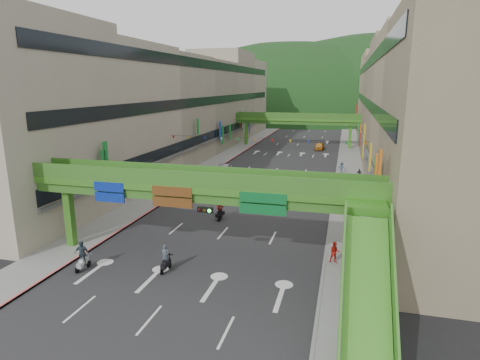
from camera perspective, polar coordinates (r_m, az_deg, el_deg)
The scene contains 23 objects.
ground at distance 25.90m, azimuth -10.65°, elevation -16.68°, with size 320.00×320.00×0.00m, color black.
road_slab at distance 71.98m, azimuth 6.51°, elevation 3.00°, with size 18.00×140.00×0.02m, color #28282B.
sidewalk_left at distance 74.31m, azimuth -1.92°, elevation 3.46°, with size 4.00×140.00×0.15m, color gray.
sidewalk_right at distance 71.27m, azimuth 15.30°, elevation 2.56°, with size 4.00×140.00×0.15m, color gray.
curb_left at distance 73.79m, azimuth -0.51°, elevation 3.40°, with size 0.20×140.00×0.18m, color #CC5959.
curb_right at distance 71.27m, azimuth 13.77°, elevation 2.66°, with size 0.20×140.00×0.18m, color gray.
building_row_left at distance 75.93m, azimuth -7.82°, elevation 10.68°, with size 12.80×95.00×19.00m.
building_row_right at distance 70.75m, azimuth 22.29°, elevation 9.64°, with size 12.80×95.00×19.00m.
overpass_near at distance 28.13m, azimuth -4.72°, elevation -2.49°, with size 28.00×12.27×7.10m.
overpass_far at distance 86.02m, azimuth 8.08°, elevation 8.27°, with size 28.00×2.20×7.10m.
hill_left at distance 182.29m, azimuth 6.91°, elevation 9.24°, with size 168.00×140.00×112.00m, color #1C4419.
hill_right at distance 201.08m, azimuth 19.23°, elevation 8.98°, with size 208.00×176.00×128.00m, color #1C4419.
bunting_string at distance 51.57m, azimuth 3.41°, elevation 5.65°, with size 26.00×0.36×0.47m.
scooter_rider_near at distance 29.22m, azimuth -10.55°, elevation -11.00°, with size 0.64×1.60×1.99m.
scooter_rider_mid at distance 39.20m, azimuth -2.87°, elevation -4.06°, with size 1.01×1.59×2.18m.
scooter_rider_left at distance 30.95m, azimuth -21.55°, elevation -9.96°, with size 1.13×1.59×2.18m.
scooter_rider_far at distance 44.07m, azimuth 1.55°, elevation -2.13°, with size 0.89×1.60×2.15m.
parked_scooter_row at distance 51.66m, azimuth 11.85°, elevation -0.74°, with size 1.60×7.15×1.08m.
car_silver at distance 58.95m, azimuth -2.37°, elevation 1.48°, with size 1.54×4.42×1.46m, color gray.
car_yellow at distance 83.09m, azimuth 11.24°, elevation 4.71°, with size 1.69×4.20×1.43m, color orange.
pedestrian_red at distance 30.59m, azimuth 13.31°, elevation -10.25°, with size 0.78×0.61×1.60m, color red.
pedestrian_dark at distance 57.50m, azimuth 16.57°, elevation 0.66°, with size 0.90×0.37×1.53m, color black.
pedestrian_blue at distance 61.31m, azimuth 14.24°, elevation 1.61°, with size 0.75×0.48×1.60m, color #32485C.
Camera 1 is at (10.03, -20.11, 12.87)m, focal length 30.00 mm.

